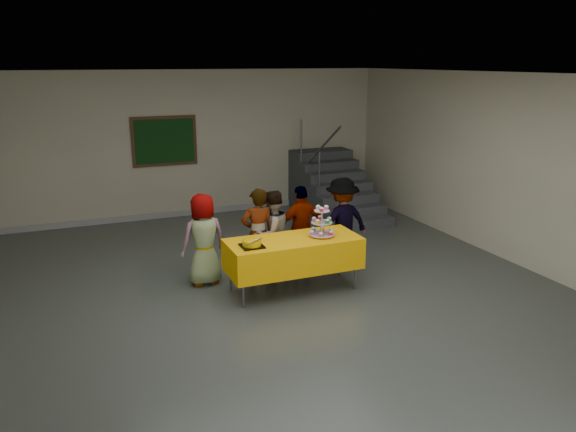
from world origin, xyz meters
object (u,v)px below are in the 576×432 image
schoolchild_c (272,234)px  noticeboard (165,141)px  schoolchild_a (204,239)px  schoolchild_b (258,234)px  cupcake_stand (322,225)px  schoolchild_e (342,222)px  bake_table (293,253)px  staircase (332,189)px  bear_cake (252,242)px  schoolchild_d (302,228)px

schoolchild_c → noticeboard: bearing=-100.0°
schoolchild_a → noticeboard: bearing=-100.8°
schoolchild_b → noticeboard: size_ratio=1.07×
cupcake_stand → schoolchild_c: schoolchild_c is taller
schoolchild_a → schoolchild_e: size_ratio=0.95×
bake_table → staircase: bearing=56.5°
bake_table → schoolchild_c: 0.66m
bear_cake → schoolchild_c: bearing=53.0°
bear_cake → schoolchild_b: (0.34, 0.72, -0.13)m
bear_cake → schoolchild_a: 0.97m
bake_table → schoolchild_b: bearing=116.5°
schoolchild_a → schoolchild_d: 1.56m
schoolchild_a → schoolchild_b: schoolchild_b is taller
schoolchild_b → noticeboard: bearing=-74.6°
schoolchild_d → schoolchild_b: bearing=10.1°
schoolchild_a → cupcake_stand: bearing=145.2°
schoolchild_e → noticeboard: size_ratio=1.10×
schoolchild_c → noticeboard: 4.08m
schoolchild_b → noticeboard: 4.05m
bake_table → schoolchild_b: schoolchild_b is taller
cupcake_stand → schoolchild_d: (0.04, 0.79, -0.27)m
schoolchild_a → schoolchild_d: bearing=172.9°
schoolchild_d → noticeboard: noticeboard is taller
cupcake_stand → noticeboard: noticeboard is taller
cupcake_stand → staircase: 4.25m
schoolchild_b → cupcake_stand: bearing=145.1°
schoolchild_d → bake_table: bearing=57.9°
schoolchild_e → bake_table: bearing=25.8°
schoolchild_b → noticeboard: noticeboard is taller
schoolchild_d → noticeboard: 4.11m
schoolchild_b → bear_cake: bearing=71.3°
cupcake_stand → bear_cake: cupcake_stand is taller
schoolchild_a → schoolchild_e: 2.20m
bake_table → schoolchild_e: 1.29m
schoolchild_a → bake_table: bearing=137.8°
schoolchild_c → staircase: size_ratio=0.55×
schoolchild_a → staircase: (3.54, 2.94, -0.19)m
cupcake_stand → bear_cake: 1.08m
cupcake_stand → bear_cake: bearing=-175.8°
bear_cake → schoolchild_e: size_ratio=0.25×
schoolchild_a → noticeboard: size_ratio=1.04×
schoolchild_d → schoolchild_e: size_ratio=0.93×
cupcake_stand → schoolchild_e: size_ratio=0.31×
cupcake_stand → schoolchild_b: bearing=138.7°
schoolchild_b → schoolchild_d: 0.79m
cupcake_stand → bake_table: bearing=176.8°
bake_table → schoolchild_a: size_ratio=1.39×
bake_table → bear_cake: bearing=-171.0°
schoolchild_b → schoolchild_a: bearing=-2.4°
bake_table → bear_cake: bear_cake is taller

